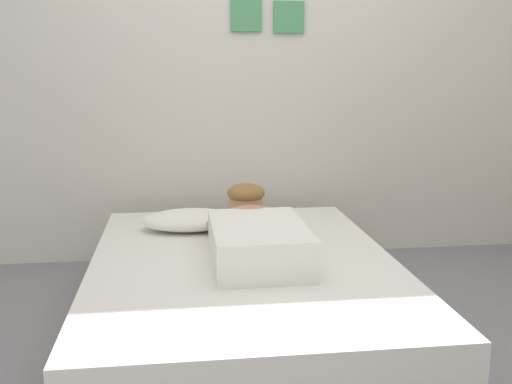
# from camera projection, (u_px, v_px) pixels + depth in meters

# --- Properties ---
(ground_plane) EXTENTS (12.71, 12.71, 0.00)m
(ground_plane) POSITION_uv_depth(u_px,v_px,m) (319.00, 359.00, 2.60)
(ground_plane) COLOR gray
(back_wall) EXTENTS (4.36, 0.12, 2.50)m
(back_wall) POSITION_uv_depth(u_px,v_px,m) (266.00, 65.00, 3.87)
(back_wall) COLOR silver
(back_wall) RESTS_ON ground
(bed) EXTENTS (1.44, 2.01, 0.37)m
(bed) POSITION_uv_depth(u_px,v_px,m) (243.00, 296.00, 2.83)
(bed) COLOR #726051
(bed) RESTS_ON ground
(pillow) EXTENTS (0.52, 0.32, 0.11)m
(pillow) POSITION_uv_depth(u_px,v_px,m) (190.00, 220.00, 3.28)
(pillow) COLOR white
(pillow) RESTS_ON bed
(person_lying) EXTENTS (0.43, 0.92, 0.27)m
(person_lying) POSITION_uv_depth(u_px,v_px,m) (255.00, 232.00, 2.84)
(person_lying) COLOR white
(person_lying) RESTS_ON bed
(coffee_cup) EXTENTS (0.13, 0.09, 0.07)m
(coffee_cup) POSITION_uv_depth(u_px,v_px,m) (255.00, 227.00, 3.20)
(coffee_cup) COLOR #D84C47
(coffee_cup) RESTS_ON bed
(cell_phone) EXTENTS (0.07, 0.14, 0.01)m
(cell_phone) POSITION_uv_depth(u_px,v_px,m) (221.00, 249.00, 2.91)
(cell_phone) COLOR black
(cell_phone) RESTS_ON bed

